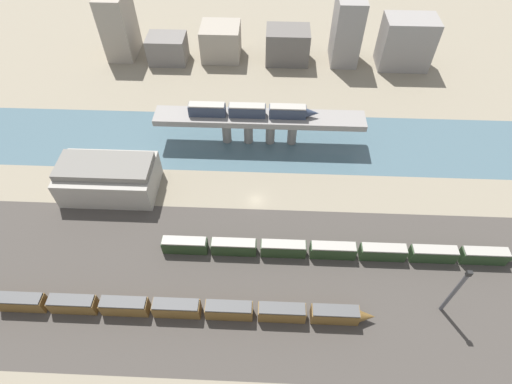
% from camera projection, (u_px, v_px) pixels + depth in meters
% --- Properties ---
extents(ground_plane, '(400.00, 400.00, 0.00)m').
position_uv_depth(ground_plane, '(256.00, 200.00, 105.43)').
color(ground_plane, gray).
extents(railbed_yard, '(280.00, 42.00, 0.01)m').
position_uv_depth(railbed_yard, '(252.00, 282.00, 89.77)').
color(railbed_yard, '#423D38').
rests_on(railbed_yard, ground).
extents(river_water, '(320.00, 25.83, 0.01)m').
position_uv_depth(river_water, '(259.00, 141.00, 120.54)').
color(river_water, '#47606B').
rests_on(river_water, ground).
extents(bridge, '(60.17, 7.31, 9.72)m').
position_uv_depth(bridge, '(259.00, 121.00, 114.67)').
color(bridge, gray).
rests_on(bridge, ground).
extents(train_on_bridge, '(36.66, 2.85, 3.60)m').
position_uv_depth(train_on_bridge, '(252.00, 111.00, 111.91)').
color(train_on_bridge, '#2D384C').
rests_on(train_on_bridge, bridge).
extents(train_yard_near, '(90.40, 2.90, 4.18)m').
position_uv_depth(train_yard_near, '(156.00, 307.00, 83.73)').
color(train_yard_near, brown).
rests_on(train_yard_near, ground).
extents(train_yard_mid, '(83.69, 2.69, 4.06)m').
position_uv_depth(train_yard_mid, '(338.00, 251.00, 92.93)').
color(train_yard_mid, '#23381E').
rests_on(train_yard_mid, ground).
extents(warehouse_building, '(24.44, 14.15, 9.72)m').
position_uv_depth(warehouse_building, '(109.00, 177.00, 104.53)').
color(warehouse_building, '#9E998E').
rests_on(warehouse_building, ground).
extents(signal_tower, '(1.00, 0.79, 15.79)m').
position_uv_depth(signal_tower, '(454.00, 292.00, 79.68)').
color(signal_tower, '#4C4C51').
rests_on(signal_tower, ground).
extents(city_block_far_left, '(9.64, 15.13, 22.54)m').
position_uv_depth(city_block_far_left, '(119.00, 25.00, 144.97)').
color(city_block_far_left, gray).
rests_on(city_block_far_left, ground).
extents(city_block_left, '(13.72, 10.31, 9.54)m').
position_uv_depth(city_block_left, '(168.00, 49.00, 146.49)').
color(city_block_left, slate).
rests_on(city_block_left, ground).
extents(city_block_center, '(14.13, 13.02, 11.93)m').
position_uv_depth(city_block_center, '(221.00, 42.00, 147.49)').
color(city_block_center, gray).
rests_on(city_block_center, ground).
extents(city_block_right, '(15.66, 11.41, 12.04)m').
position_uv_depth(city_block_right, '(287.00, 45.00, 145.71)').
color(city_block_right, '#605B56').
rests_on(city_block_right, ground).
extents(city_block_far_right, '(9.48, 13.26, 23.27)m').
position_uv_depth(city_block_far_right, '(347.00, 30.00, 141.57)').
color(city_block_far_right, gray).
rests_on(city_block_far_right, ground).
extents(city_block_tall, '(17.88, 11.48, 17.66)m').
position_uv_depth(city_block_tall, '(406.00, 42.00, 141.46)').
color(city_block_tall, gray).
rests_on(city_block_tall, ground).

